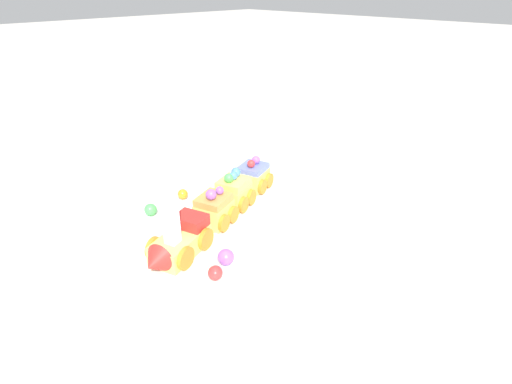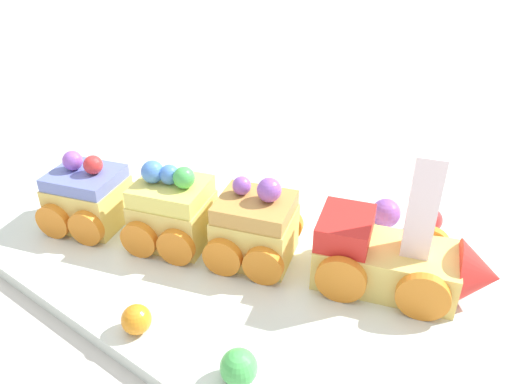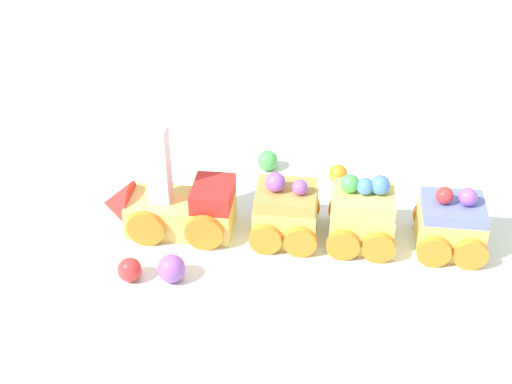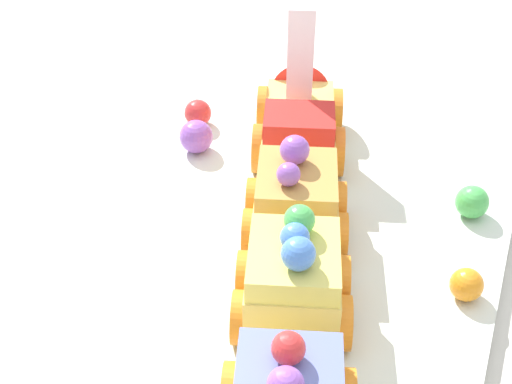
% 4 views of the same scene
% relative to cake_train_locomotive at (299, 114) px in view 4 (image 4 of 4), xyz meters
% --- Properties ---
extents(ground_plane, '(10.00, 10.00, 0.00)m').
position_rel_cake_train_locomotive_xyz_m(ground_plane, '(-0.13, 0.00, -0.04)').
color(ground_plane, beige).
extents(display_board, '(0.66, 0.37, 0.01)m').
position_rel_cake_train_locomotive_xyz_m(display_board, '(-0.13, 0.00, -0.03)').
color(display_board, silver).
rests_on(display_board, ground_plane).
extents(cake_train_locomotive, '(0.15, 0.10, 0.12)m').
position_rel_cake_train_locomotive_xyz_m(cake_train_locomotive, '(0.00, 0.00, 0.00)').
color(cake_train_locomotive, '#EACC66').
rests_on(cake_train_locomotive, display_board).
extents(cake_car_caramel, '(0.09, 0.09, 0.08)m').
position_rel_cake_train_locomotive_xyz_m(cake_car_caramel, '(-0.11, -0.04, 0.00)').
color(cake_car_caramel, '#EACC66').
rests_on(cake_car_caramel, display_board).
extents(cake_car_lemon, '(0.09, 0.09, 0.08)m').
position_rel_cake_train_locomotive_xyz_m(cake_car_lemon, '(-0.19, -0.06, 0.00)').
color(cake_car_lemon, '#EACC66').
rests_on(cake_car_lemon, display_board).
extents(gumball_purple, '(0.03, 0.03, 0.03)m').
position_rel_cake_train_locomotive_xyz_m(gumball_purple, '(-0.04, 0.07, -0.01)').
color(gumball_purple, '#9956C6').
rests_on(gumball_purple, display_board).
extents(gumball_red, '(0.02, 0.02, 0.02)m').
position_rel_cake_train_locomotive_xyz_m(gumball_red, '(-0.01, 0.09, -0.02)').
color(gumball_red, red).
rests_on(gumball_red, display_board).
extents(gumball_orange, '(0.02, 0.02, 0.02)m').
position_rel_cake_train_locomotive_xyz_m(gumball_orange, '(-0.13, -0.16, -0.02)').
color(gumball_orange, orange).
rests_on(gumball_orange, display_board).
extents(gumball_green, '(0.02, 0.02, 0.02)m').
position_rel_cake_train_locomotive_xyz_m(gumball_green, '(-0.04, -0.15, -0.02)').
color(gumball_green, '#4CBC56').
rests_on(gumball_green, display_board).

